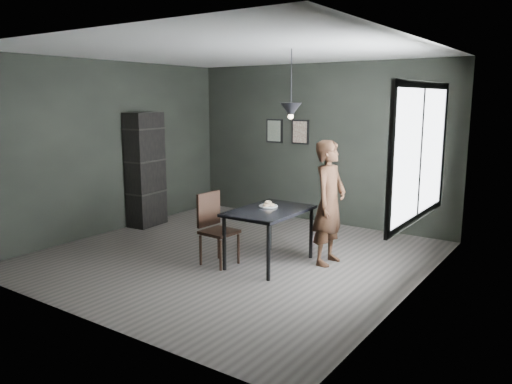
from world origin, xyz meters
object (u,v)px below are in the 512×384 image
Objects in this scene: woman at (329,203)px; pendant_lamp at (291,110)px; shelf_unit at (145,170)px; cafe_table at (269,215)px; wood_chair at (214,224)px; white_plate at (268,207)px.

pendant_lamp reaches higher than woman.
pendant_lamp is at bearing -13.61° from shelf_unit.
wood_chair is (-0.62, -0.39, -0.12)m from cafe_table.
pendant_lamp reaches higher than shelf_unit.
shelf_unit is (-2.92, 0.55, 0.31)m from cafe_table.
wood_chair is (-0.53, -0.51, -0.21)m from white_plate.
wood_chair is 0.49× the size of shelf_unit.
white_plate is 0.14× the size of woman.
cafe_table is 0.61× the size of shelf_unit.
white_plate is at bearing -14.25° from shelf_unit.
pendant_lamp is (0.87, 0.49, 1.50)m from wood_chair.
shelf_unit is 3.38m from pendant_lamp.
woman is 1.92× the size of pendant_lamp.
cafe_table is at bearing -51.23° from white_plate.
pendant_lamp is (3.17, -0.45, 1.07)m from shelf_unit.
cafe_table is 0.72× the size of woman.
woman is 0.85× the size of shelf_unit.
cafe_table is 2.99m from shelf_unit.
wood_chair is at bearing -136.21° from white_plate.
white_plate is 1.34m from pendant_lamp.
cafe_table is at bearing 126.58° from woman.
pendant_lamp is (0.34, -0.02, 1.29)m from white_plate.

